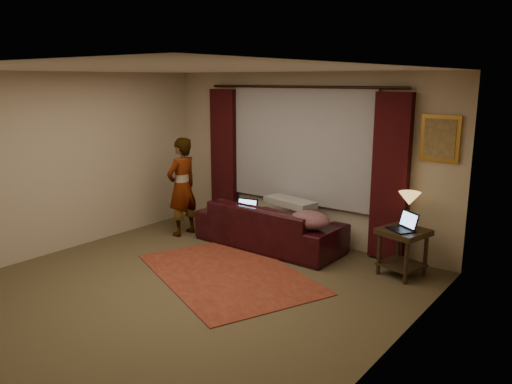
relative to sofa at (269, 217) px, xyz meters
The scene contains 19 objects.
floor 1.92m from the sofa, 85.30° to the right, with size 5.00×5.00×0.01m, color brown.
ceiling 2.84m from the sofa, 85.30° to the right, with size 5.00×5.00×0.02m, color silver.
wall_back 1.07m from the sofa, 76.54° to the left, with size 5.00×0.02×2.60m, color #BCAC91.
wall_left 3.11m from the sofa, 141.59° to the right, with size 0.02×5.00×2.60m, color #BCAC91.
wall_right 3.35m from the sofa, 35.04° to the right, with size 0.02×5.00×2.60m, color #BCAC91.
sheer_curtain 1.20m from the sofa, 75.20° to the left, with size 2.50×0.05×1.80m, color #9A9BA2.
drape_left 1.62m from the sofa, 158.54° to the left, with size 0.50×0.14×2.30m, color black.
drape_right 1.88m from the sofa, 17.76° to the left, with size 0.50×0.14×2.30m, color black.
curtain_rod 2.00m from the sofa, 73.87° to the left, with size 0.04×0.04×3.40m, color black.
picture_frame 2.67m from the sofa, 15.13° to the left, with size 0.50×0.04×0.60m, color #B5802C.
sofa is the anchor object (origin of this frame).
throw_blanket 0.56m from the sofa, 46.65° to the left, with size 0.84×0.33×0.10m, color gray.
clothing_pile 0.84m from the sofa, 11.74° to the right, with size 0.58×0.45×0.25m, color brown.
laptop_sofa 0.40m from the sofa, 148.94° to the right, with size 0.33×0.36×0.24m, color black, non-canonical shape.
area_rug 1.34m from the sofa, 79.36° to the right, with size 2.48×1.65×0.01m, color maroon.
end_table 2.05m from the sofa, ahead, with size 0.54×0.54×0.62m, color black.
tiffany_lamp 2.08m from the sofa, ahead, with size 0.28×0.28×0.45m, color olive, non-canonical shape.
laptop_table 2.05m from the sofa, ahead, with size 0.33×0.36×0.24m, color black, non-canonical shape.
person 1.55m from the sofa, 165.59° to the right, with size 0.47×0.47×1.59m, color gray.
Camera 1 is at (4.10, -4.02, 2.49)m, focal length 35.00 mm.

